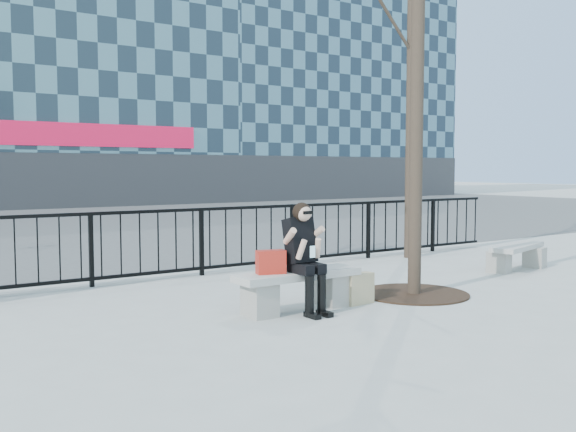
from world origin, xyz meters
TOP-DOWN VIEW (x-y plane):
  - ground at (0.00, 0.00)m, footprint 120.00×120.00m
  - street_surface at (0.00, 15.00)m, footprint 60.00×23.00m
  - railing at (0.00, 3.00)m, footprint 14.00×0.06m
  - building_right at (20.00, 27.00)m, footprint 16.20×10.20m
  - tree_grate at (1.90, -0.10)m, footprint 1.50×1.50m
  - bench_main at (0.00, 0.00)m, footprint 1.65×0.46m
  - bench_second at (4.93, 0.44)m, footprint 1.47×0.41m
  - seated_woman at (0.00, -0.16)m, footprint 0.50×0.64m
  - handbag at (-0.38, 0.02)m, footprint 0.37×0.25m
  - shopping_bag at (0.87, -0.14)m, footprint 0.43×0.19m

SIDE VIEW (x-z plane):
  - ground at x=0.00m, z-range 0.00..0.00m
  - street_surface at x=0.00m, z-range 0.00..0.01m
  - tree_grate at x=1.90m, z-range 0.00..0.02m
  - shopping_bag at x=0.87m, z-range 0.00..0.40m
  - bench_second at x=4.93m, z-range 0.05..0.49m
  - bench_main at x=0.00m, z-range 0.06..0.55m
  - railing at x=0.00m, z-range 0.00..1.11m
  - handbag at x=-0.38m, z-range 0.49..0.77m
  - seated_woman at x=0.00m, z-range 0.00..1.34m
  - building_right at x=20.00m, z-range 0.00..20.60m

